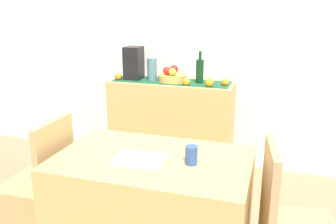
{
  "coord_description": "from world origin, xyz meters",
  "views": [
    {
      "loc": [
        0.77,
        -2.31,
        1.59
      ],
      "look_at": [
        -0.06,
        0.36,
        0.76
      ],
      "focal_mm": 37.97,
      "sensor_mm": 36.0,
      "label": 1
    }
  ],
  "objects_px": {
    "coffee_maker": "(134,63)",
    "coffee_cup": "(191,155)",
    "dining_table": "(153,213)",
    "chair_near_window": "(40,206)",
    "sideboard_console": "(171,125)",
    "ceramic_vase": "(152,69)",
    "open_book": "(140,159)",
    "wine_bottle": "(200,71)",
    "fruit_bowl": "(173,78)"
  },
  "relations": [
    {
      "from": "ceramic_vase",
      "to": "open_book",
      "type": "bearing_deg",
      "value": -72.99
    },
    {
      "from": "fruit_bowl",
      "to": "coffee_maker",
      "type": "bearing_deg",
      "value": 180.0
    },
    {
      "from": "fruit_bowl",
      "to": "open_book",
      "type": "height_order",
      "value": "fruit_bowl"
    },
    {
      "from": "coffee_maker",
      "to": "chair_near_window",
      "type": "bearing_deg",
      "value": -95.52
    },
    {
      "from": "coffee_maker",
      "to": "open_book",
      "type": "bearing_deg",
      "value": -66.5
    },
    {
      "from": "dining_table",
      "to": "coffee_cup",
      "type": "height_order",
      "value": "coffee_cup"
    },
    {
      "from": "coffee_maker",
      "to": "open_book",
      "type": "height_order",
      "value": "coffee_maker"
    },
    {
      "from": "wine_bottle",
      "to": "ceramic_vase",
      "type": "xyz_separation_m",
      "value": [
        -0.47,
        0.0,
        -0.01
      ]
    },
    {
      "from": "open_book",
      "to": "coffee_cup",
      "type": "height_order",
      "value": "coffee_cup"
    },
    {
      "from": "fruit_bowl",
      "to": "coffee_cup",
      "type": "bearing_deg",
      "value": -69.47
    },
    {
      "from": "coffee_maker",
      "to": "fruit_bowl",
      "type": "bearing_deg",
      "value": 0.0
    },
    {
      "from": "open_book",
      "to": "coffee_cup",
      "type": "bearing_deg",
      "value": 4.92
    },
    {
      "from": "dining_table",
      "to": "open_book",
      "type": "distance_m",
      "value": 0.39
    },
    {
      "from": "fruit_bowl",
      "to": "dining_table",
      "type": "bearing_deg",
      "value": -78.13
    },
    {
      "from": "coffee_cup",
      "to": "chair_near_window",
      "type": "relative_size",
      "value": 0.12
    },
    {
      "from": "coffee_maker",
      "to": "open_book",
      "type": "relative_size",
      "value": 1.15
    },
    {
      "from": "ceramic_vase",
      "to": "sideboard_console",
      "type": "bearing_deg",
      "value": 0.0
    },
    {
      "from": "ceramic_vase",
      "to": "dining_table",
      "type": "height_order",
      "value": "ceramic_vase"
    },
    {
      "from": "wine_bottle",
      "to": "ceramic_vase",
      "type": "distance_m",
      "value": 0.47
    },
    {
      "from": "coffee_maker",
      "to": "coffee_cup",
      "type": "relative_size",
      "value": 3.01
    },
    {
      "from": "fruit_bowl",
      "to": "open_book",
      "type": "xyz_separation_m",
      "value": [
        0.24,
        -1.48,
        -0.18
      ]
    },
    {
      "from": "sideboard_console",
      "to": "coffee_maker",
      "type": "height_order",
      "value": "coffee_maker"
    },
    {
      "from": "open_book",
      "to": "dining_table",
      "type": "bearing_deg",
      "value": 46.06
    },
    {
      "from": "coffee_maker",
      "to": "ceramic_vase",
      "type": "relative_size",
      "value": 1.48
    },
    {
      "from": "wine_bottle",
      "to": "coffee_maker",
      "type": "distance_m",
      "value": 0.67
    },
    {
      "from": "dining_table",
      "to": "coffee_cup",
      "type": "xyz_separation_m",
      "value": [
        0.24,
        -0.02,
        0.42
      ]
    },
    {
      "from": "fruit_bowl",
      "to": "coffee_maker",
      "type": "relative_size",
      "value": 0.85
    },
    {
      "from": "sideboard_console",
      "to": "dining_table",
      "type": "distance_m",
      "value": 1.45
    },
    {
      "from": "fruit_bowl",
      "to": "chair_near_window",
      "type": "xyz_separation_m",
      "value": [
        -0.54,
        -1.42,
        -0.67
      ]
    },
    {
      "from": "sideboard_console",
      "to": "coffee_cup",
      "type": "bearing_deg",
      "value": -69.02
    },
    {
      "from": "coffee_maker",
      "to": "dining_table",
      "type": "bearing_deg",
      "value": -63.78
    },
    {
      "from": "dining_table",
      "to": "open_book",
      "type": "bearing_deg",
      "value": -129.84
    },
    {
      "from": "sideboard_console",
      "to": "wine_bottle",
      "type": "height_order",
      "value": "wine_bottle"
    },
    {
      "from": "fruit_bowl",
      "to": "coffee_cup",
      "type": "height_order",
      "value": "fruit_bowl"
    },
    {
      "from": "sideboard_console",
      "to": "dining_table",
      "type": "xyz_separation_m",
      "value": [
        0.31,
        -1.42,
        -0.08
      ]
    },
    {
      "from": "ceramic_vase",
      "to": "wine_bottle",
      "type": "bearing_deg",
      "value": 0.0
    },
    {
      "from": "chair_near_window",
      "to": "open_book",
      "type": "bearing_deg",
      "value": -4.73
    },
    {
      "from": "coffee_maker",
      "to": "ceramic_vase",
      "type": "xyz_separation_m",
      "value": [
        0.19,
        0.0,
        -0.05
      ]
    },
    {
      "from": "chair_near_window",
      "to": "sideboard_console",
      "type": "bearing_deg",
      "value": 69.69
    },
    {
      "from": "fruit_bowl",
      "to": "wine_bottle",
      "type": "bearing_deg",
      "value": 0.0
    },
    {
      "from": "fruit_bowl",
      "to": "dining_table",
      "type": "xyz_separation_m",
      "value": [
        0.3,
        -1.42,
        -0.56
      ]
    },
    {
      "from": "sideboard_console",
      "to": "coffee_maker",
      "type": "bearing_deg",
      "value": 180.0
    },
    {
      "from": "ceramic_vase",
      "to": "fruit_bowl",
      "type": "bearing_deg",
      "value": 0.0
    },
    {
      "from": "coffee_maker",
      "to": "coffee_cup",
      "type": "xyz_separation_m",
      "value": [
        0.94,
        -1.44,
        -0.26
      ]
    },
    {
      "from": "dining_table",
      "to": "chair_near_window",
      "type": "relative_size",
      "value": 1.27
    },
    {
      "from": "ceramic_vase",
      "to": "open_book",
      "type": "distance_m",
      "value": 1.57
    },
    {
      "from": "open_book",
      "to": "coffee_cup",
      "type": "distance_m",
      "value": 0.3
    },
    {
      "from": "fruit_bowl",
      "to": "open_book",
      "type": "bearing_deg",
      "value": -80.65
    },
    {
      "from": "chair_near_window",
      "to": "coffee_maker",
      "type": "bearing_deg",
      "value": 84.48
    },
    {
      "from": "ceramic_vase",
      "to": "coffee_maker",
      "type": "bearing_deg",
      "value": 180.0
    }
  ]
}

